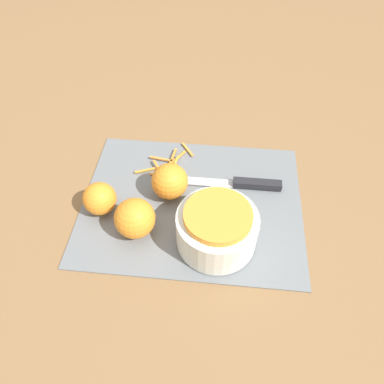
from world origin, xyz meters
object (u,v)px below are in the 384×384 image
orange_right (100,199)px  orange_back (135,218)px  orange_left (170,181)px  knife (244,183)px  bowl_speckled (217,228)px

orange_right → orange_back: (-0.08, 0.05, 0.01)m
orange_left → orange_back: (0.05, 0.10, 0.00)m
knife → orange_right: bearing=18.5°
orange_left → orange_back: size_ratio=0.97×
orange_right → bowl_speckled: bearing=167.2°
orange_right → knife: bearing=-161.8°
orange_left → orange_right: orange_left is taller
knife → orange_left: (0.16, 0.04, 0.03)m
knife → orange_right: size_ratio=3.78×
orange_left → orange_back: 0.12m
knife → orange_left: bearing=14.3°
knife → bowl_speckled: bearing=71.2°
bowl_speckled → orange_right: 0.24m
bowl_speckled → orange_right: bowl_speckled is taller
bowl_speckled → orange_back: (0.16, -0.01, -0.00)m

